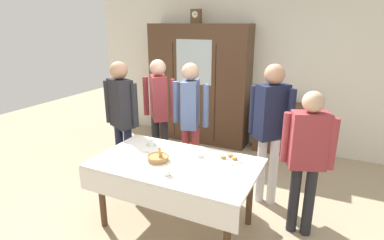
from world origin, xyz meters
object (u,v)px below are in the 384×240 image
wall_cabinet (199,84)px  mantel_clock (196,16)px  pastry_plate (229,159)px  person_behind_table_left (271,121)px  tea_cup_back_edge (199,154)px  spoon_near_right (151,153)px  dining_table (174,172)px  tea_cup_mid_left (167,173)px  bread_basket (158,158)px  bookshelf_low (281,128)px  spoon_far_right (129,154)px  person_beside_shelf (307,152)px  person_behind_table_right (159,106)px  book_stack (284,101)px  tea_cup_near_right (151,144)px  person_by_cabinet (122,112)px  person_near_right_end (190,113)px

wall_cabinet → mantel_clock: size_ratio=9.02×
pastry_plate → person_behind_table_left: person_behind_table_left is taller
tea_cup_back_edge → spoon_near_right: bearing=-163.4°
pastry_plate → person_behind_table_left: bearing=64.7°
dining_table → tea_cup_mid_left: 0.31m
tea_cup_back_edge → person_behind_table_left: person_behind_table_left is taller
bread_basket → spoon_near_right: 0.23m
tea_cup_back_edge → bookshelf_low: bearing=78.5°
wall_cabinet → spoon_far_right: size_ratio=18.19×
dining_table → mantel_clock: mantel_clock is taller
person_beside_shelf → pastry_plate: bearing=-166.9°
spoon_near_right → spoon_far_right: size_ratio=1.00×
pastry_plate → person_behind_table_right: size_ratio=0.16×
book_stack → person_behind_table_right: size_ratio=0.13×
tea_cup_near_right → tea_cup_back_edge: (0.65, -0.04, 0.00)m
tea_cup_near_right → person_behind_table_right: size_ratio=0.08×
person_behind_table_left → bread_basket: bearing=-134.9°
book_stack → spoon_near_right: book_stack is taller
bread_basket → person_by_cabinet: (-0.92, 0.58, 0.24)m
spoon_far_right → person_beside_shelf: (1.82, 0.53, 0.17)m
tea_cup_mid_left → person_behind_table_left: (0.71, 1.21, 0.27)m
person_behind_table_right → tea_cup_mid_left: bearing=-56.1°
bread_basket → person_by_cabinet: bearing=147.6°
wall_cabinet → tea_cup_near_right: size_ratio=16.65×
person_by_cabinet → person_behind_table_left: size_ratio=0.98×
wall_cabinet → book_stack: (1.55, 0.05, -0.16)m
mantel_clock → tea_cup_mid_left: 3.38m
mantel_clock → person_behind_table_left: bearing=-43.3°
wall_cabinet → spoon_near_right: size_ratio=18.19×
person_behind_table_right → person_near_right_end: bearing=-12.2°
person_beside_shelf → person_behind_table_right: (-2.11, 0.60, 0.09)m
bookshelf_low → book_stack: size_ratio=4.08×
wall_cabinet → person_beside_shelf: wall_cabinet is taller
mantel_clock → person_near_right_end: size_ratio=0.14×
mantel_clock → person_near_right_end: (0.67, -1.61, -1.25)m
person_beside_shelf → person_by_cabinet: bearing=178.6°
person_near_right_end → person_behind_table_right: person_behind_table_right is taller
pastry_plate → spoon_far_right: bearing=-161.6°
wall_cabinet → dining_table: bearing=-70.8°
dining_table → pastry_plate: size_ratio=6.18×
person_by_cabinet → person_behind_table_right: bearing=65.4°
person_beside_shelf → book_stack: bearing=105.9°
pastry_plate → person_near_right_end: 1.05m
tea_cup_near_right → dining_table: bearing=-31.9°
tea_cup_back_edge → person_beside_shelf: 1.13m
wall_cabinet → tea_cup_back_edge: wall_cabinet is taller
dining_table → person_behind_table_left: (0.79, 0.94, 0.40)m
dining_table → tea_cup_mid_left: bearing=-74.8°
wall_cabinet → person_behind_table_left: (1.69, -1.65, -0.01)m
wall_cabinet → spoon_near_right: 2.56m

